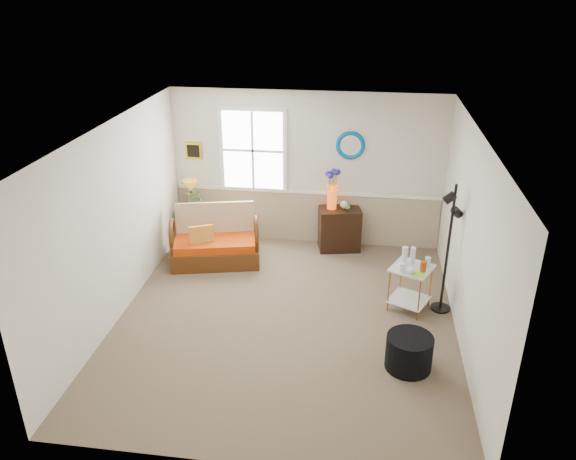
# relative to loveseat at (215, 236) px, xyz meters

# --- Properties ---
(floor) EXTENTS (4.50, 5.00, 0.01)m
(floor) POSITION_rel_loveseat_xyz_m (1.36, -1.51, -0.45)
(floor) COLOR #73624C
(floor) RESTS_ON ground
(ceiling) EXTENTS (4.50, 5.00, 0.01)m
(ceiling) POSITION_rel_loveseat_xyz_m (1.36, -1.51, 2.15)
(ceiling) COLOR white
(ceiling) RESTS_ON walls
(walls) EXTENTS (4.51, 5.01, 2.60)m
(walls) POSITION_rel_loveseat_xyz_m (1.36, -1.51, 0.85)
(walls) COLOR beige
(walls) RESTS_ON floor
(wainscot) EXTENTS (4.46, 0.02, 0.90)m
(wainscot) POSITION_rel_loveseat_xyz_m (1.36, 0.97, 0.00)
(wainscot) COLOR tan
(wainscot) RESTS_ON walls
(chair_rail) EXTENTS (4.46, 0.04, 0.06)m
(chair_rail) POSITION_rel_loveseat_xyz_m (1.36, 0.96, 0.47)
(chair_rail) COLOR white
(chair_rail) RESTS_ON walls
(window) EXTENTS (1.14, 0.06, 1.44)m
(window) POSITION_rel_loveseat_xyz_m (0.46, 0.96, 1.15)
(window) COLOR white
(window) RESTS_ON walls
(picture) EXTENTS (0.28, 0.03, 0.28)m
(picture) POSITION_rel_loveseat_xyz_m (-0.56, 0.97, 1.10)
(picture) COLOR #B79316
(picture) RESTS_ON walls
(mirror) EXTENTS (0.47, 0.07, 0.47)m
(mirror) POSITION_rel_loveseat_xyz_m (2.06, 0.97, 1.30)
(mirror) COLOR #0063B0
(mirror) RESTS_ON walls
(loveseat) EXTENTS (1.52, 1.07, 0.90)m
(loveseat) POSITION_rel_loveseat_xyz_m (0.00, 0.00, 0.00)
(loveseat) COLOR #643211
(loveseat) RESTS_ON floor
(throw_pillow) EXTENTS (0.39, 0.25, 0.38)m
(throw_pillow) POSITION_rel_loveseat_xyz_m (-0.17, -0.14, 0.04)
(throw_pillow) COLOR #C34D13
(throw_pillow) RESTS_ON loveseat
(lamp_stand) EXTENTS (0.45, 0.45, 0.62)m
(lamp_stand) POSITION_rel_loveseat_xyz_m (-0.62, 0.76, -0.14)
(lamp_stand) COLOR black
(lamp_stand) RESTS_ON floor
(table_lamp) EXTENTS (0.34, 0.34, 0.47)m
(table_lamp) POSITION_rel_loveseat_xyz_m (-0.60, 0.79, 0.40)
(table_lamp) COLOR orange
(table_lamp) RESTS_ON lamp_stand
(potted_plant) EXTENTS (0.38, 0.42, 0.30)m
(potted_plant) POSITION_rel_loveseat_xyz_m (-0.50, 0.69, 0.32)
(potted_plant) COLOR #537638
(potted_plant) RESTS_ON lamp_stand
(cabinet) EXTENTS (0.75, 0.56, 0.72)m
(cabinet) POSITION_rel_loveseat_xyz_m (1.94, 0.75, -0.09)
(cabinet) COLOR black
(cabinet) RESTS_ON floor
(flower_vase) EXTENTS (0.27, 0.27, 0.67)m
(flower_vase) POSITION_rel_loveseat_xyz_m (1.80, 0.76, 0.61)
(flower_vase) COLOR #DC4C0E
(flower_vase) RESTS_ON cabinet
(side_table) EXTENTS (0.68, 0.68, 0.65)m
(side_table) POSITION_rel_loveseat_xyz_m (3.01, -0.99, -0.13)
(side_table) COLOR #B07A35
(side_table) RESTS_ON floor
(tabletop_items) EXTENTS (0.45, 0.45, 0.26)m
(tabletop_items) POSITION_rel_loveseat_xyz_m (3.04, -1.03, 0.33)
(tabletop_items) COLOR silver
(tabletop_items) RESTS_ON side_table
(floor_lamp) EXTENTS (0.34, 0.34, 1.85)m
(floor_lamp) POSITION_rel_loveseat_xyz_m (3.46, -0.95, 0.48)
(floor_lamp) COLOR black
(floor_lamp) RESTS_ON floor
(ottoman) EXTENTS (0.68, 0.68, 0.42)m
(ottoman) POSITION_rel_loveseat_xyz_m (2.94, -2.30, -0.24)
(ottoman) COLOR black
(ottoman) RESTS_ON floor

